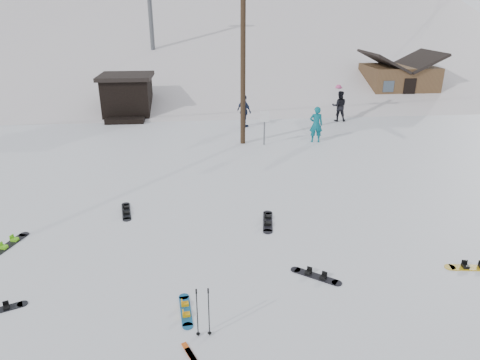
{
  "coord_description": "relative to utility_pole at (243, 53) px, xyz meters",
  "views": [
    {
      "loc": [
        -0.24,
        -8.02,
        6.79
      ],
      "look_at": [
        1.02,
        5.26,
        1.4
      ],
      "focal_mm": 32.0,
      "sensor_mm": 36.0,
      "label": 1
    }
  ],
  "objects": [
    {
      "name": "cabin",
      "position": [
        13.0,
        10.0,
        -3.2
      ],
      "size": [
        5.39,
        4.4,
        3.77
      ],
      "color": "brown",
      "rests_on": "ground"
    },
    {
      "name": "skier_pink",
      "position": [
        8.07,
        9.14,
        -3.94
      ],
      "size": [
        1.0,
        0.62,
        1.49
      ],
      "primitive_type": "imported",
      "rotation": [
        0.0,
        0.0,
        3.07
      ],
      "color": "#DF4E91",
      "rests_on": "ground"
    },
    {
      "name": "trail_sign",
      "position": [
        1.1,
        -0.42,
        -3.41
      ],
      "size": [
        0.5,
        0.09,
        1.85
      ],
      "color": "#595B60",
      "rests_on": "ground"
    },
    {
      "name": "ski_poles",
      "position": [
        -2.33,
        -14.44,
        -4.04
      ],
      "size": [
        0.34,
        0.09,
        1.25
      ],
      "color": "black",
      "rests_on": "ground"
    },
    {
      "name": "board_scatter_e",
      "position": [
        5.25,
        -12.49,
        -4.65
      ],
      "size": [
        1.58,
        0.48,
        0.11
      ],
      "rotation": [
        0.0,
        0.0,
        -0.14
      ],
      "color": "gold",
      "rests_on": "ground"
    },
    {
      "name": "board_scatter_c",
      "position": [
        -8.24,
        -9.95,
        -4.65
      ],
      "size": [
        0.72,
        1.55,
        0.11
      ],
      "rotation": [
        0.0,
        0.0,
        1.24
      ],
      "color": "black",
      "rests_on": "ground"
    },
    {
      "name": "skier_navy",
      "position": [
        0.42,
        3.36,
        -3.71
      ],
      "size": [
        1.06,
        1.2,
        1.95
      ],
      "primitive_type": "imported",
      "rotation": [
        0.0,
        0.0,
        2.21
      ],
      "color": "#19233F",
      "rests_on": "ground"
    },
    {
      "name": "board_scatter_f",
      "position": [
        -0.07,
        -9.2,
        -4.65
      ],
      "size": [
        0.53,
        1.68,
        0.12
      ],
      "rotation": [
        0.0,
        0.0,
        1.42
      ],
      "color": "black",
      "rests_on": "ground"
    },
    {
      "name": "board_scatter_b",
      "position": [
        -5.0,
        -7.94,
        -4.65
      ],
      "size": [
        0.53,
        1.55,
        0.11
      ],
      "rotation": [
        0.0,
        0.0,
        1.76
      ],
      "color": "black",
      "rests_on": "ground"
    },
    {
      "name": "skier_dark",
      "position": [
        6.62,
        4.28,
        -3.72
      ],
      "size": [
        1.06,
        0.89,
        1.92
      ],
      "primitive_type": "imported",
      "rotation": [
        0.0,
        0.0,
        2.95
      ],
      "color": "black",
      "rests_on": "ground"
    },
    {
      "name": "hero_snowboard",
      "position": [
        -2.75,
        -13.57,
        -4.66
      ],
      "size": [
        0.37,
        1.34,
        0.09
      ],
      "rotation": [
        0.0,
        0.0,
        1.68
      ],
      "color": "#165B91",
      "rests_on": "ground"
    },
    {
      "name": "ground",
      "position": [
        -2.0,
        -14.0,
        -4.68
      ],
      "size": [
        200.0,
        200.0,
        0.0
      ],
      "primitive_type": "plane",
      "color": "white",
      "rests_on": "ground"
    },
    {
      "name": "utility_pole",
      "position": [
        0.0,
        0.0,
        0.0
      ],
      "size": [
        2.0,
        0.26,
        9.0
      ],
      "color": "#3A2819",
      "rests_on": "ground"
    },
    {
      "name": "skier_teal",
      "position": [
        3.94,
        -0.13,
        -3.71
      ],
      "size": [
        0.76,
        0.54,
        1.94
      ],
      "primitive_type": "imported",
      "rotation": [
        0.0,
        0.0,
        3.03
      ],
      "color": "#0B6371",
      "rests_on": "ground"
    },
    {
      "name": "board_scatter_d",
      "position": [
        0.74,
        -12.47,
        -4.65
      ],
      "size": [
        1.23,
        0.99,
        0.1
      ],
      "rotation": [
        0.0,
        0.0,
        -0.64
      ],
      "color": "black",
      "rests_on": "ground"
    },
    {
      "name": "lift_hut",
      "position": [
        -7.0,
        6.94,
        -3.32
      ],
      "size": [
        3.4,
        4.1,
        2.75
      ],
      "color": "black",
      "rests_on": "ground"
    },
    {
      "name": "treeline_crest",
      "position": [
        -2.0,
        72.0,
        -4.68
      ],
      "size": [
        50.0,
        6.0,
        10.0
      ],
      "primitive_type": null,
      "color": "black",
      "rests_on": "ski_slope"
    },
    {
      "name": "ridge_right",
      "position": [
        36.0,
        36.0,
        -15.68
      ],
      "size": [
        45.66,
        93.98,
        54.59
      ],
      "primitive_type": "cube",
      "rotation": [
        0.21,
        -0.05,
        -0.12
      ],
      "color": "white",
      "rests_on": "ground"
    },
    {
      "name": "ski_slope",
      "position": [
        -2.0,
        41.0,
        -16.68
      ],
      "size": [
        60.0,
        85.24,
        65.97
      ],
      "primitive_type": "cube",
      "rotation": [
        0.31,
        0.0,
        0.0
      ],
      "color": "white",
      "rests_on": "ground"
    }
  ]
}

